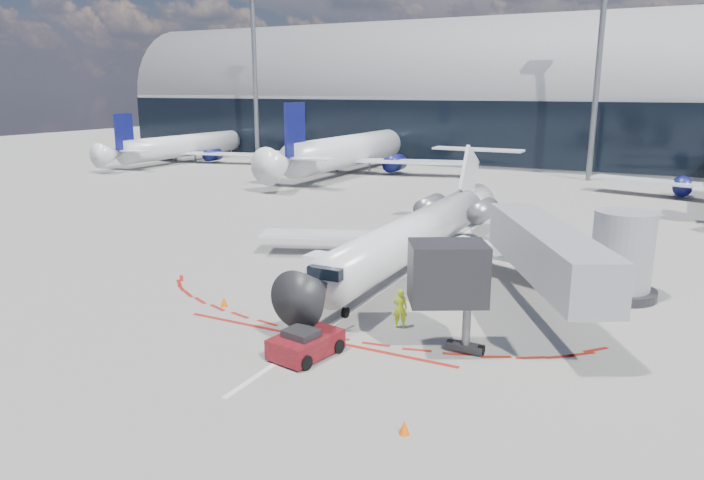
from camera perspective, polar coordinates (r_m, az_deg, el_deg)
The scene contains 15 objects.
ground at distance 39.05m, azimuth 4.97°, elevation -3.08°, with size 260.00×260.00×0.00m, color gray.
apron_centerline at distance 40.84m, azimuth 6.02°, elevation -2.35°, with size 0.25×40.00×0.01m, color silver.
apron_stop_bar at distance 29.29m, azimuth -3.61°, elevation -8.87°, with size 14.00×0.25×0.01m, color maroon.
terminal_building at distance 100.72m, azimuth 19.37°, elevation 11.37°, with size 150.00×24.15×24.00m.
jet_bridge at distance 33.04m, azimuth 18.99°, elevation -1.49°, with size 10.03×15.20×4.90m.
light_mast_west at distance 101.55m, azimuth -8.80°, elevation 14.22°, with size 0.70×0.70×25.00m, color slate.
light_mast_centre at distance 83.24m, azimuth 21.41°, elevation 13.63°, with size 0.70×0.70×25.00m, color slate.
regional_jet at distance 40.02m, azimuth 6.17°, elevation 0.79°, with size 22.84×28.17×7.05m.
pushback_tug at distance 27.29m, azimuth -4.24°, elevation -9.35°, with size 2.57×5.00×1.27m.
ramp_worker at distance 30.18m, azimuth 4.39°, elevation -6.21°, with size 0.71×0.47×1.95m, color #CBF319.
uld_container at distance 36.52m, azimuth -2.80°, elevation -2.73°, with size 2.03×1.73×1.87m.
safety_cone_left at distance 33.82m, azimuth -11.56°, elevation -5.52°, with size 0.38×0.38×0.53m, color #F95505.
safety_cone_right at distance 21.78m, azimuth 4.78°, elevation -16.60°, with size 0.36×0.36×0.50m, color #F95505.
bg_airliner_0 at distance 102.40m, azimuth -14.71°, elevation 9.67°, with size 30.25×32.03×9.79m, color silver, non-canonical shape.
bg_airliner_1 at distance 86.33m, azimuth 0.48°, elevation 10.20°, with size 37.23×39.42×12.05m, color silver, non-canonical shape.
Camera 1 is at (13.83, -34.76, 11.21)m, focal length 32.00 mm.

